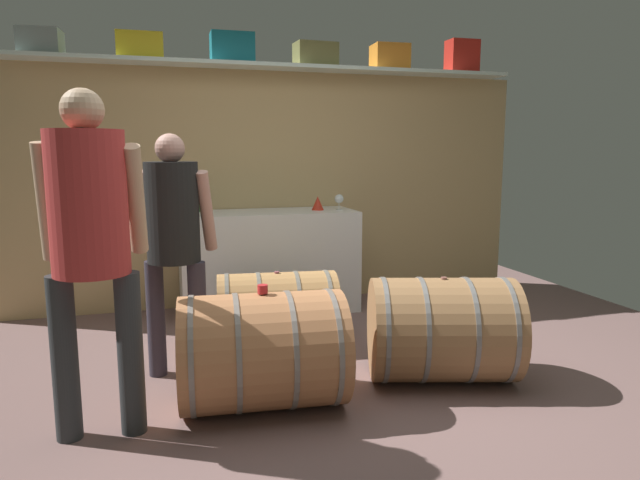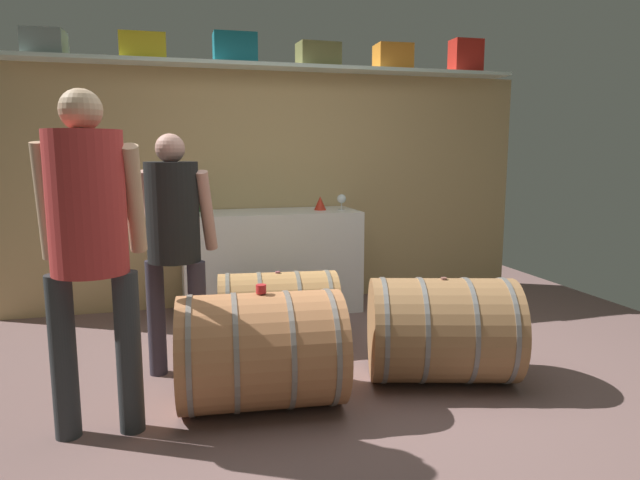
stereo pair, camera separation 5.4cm
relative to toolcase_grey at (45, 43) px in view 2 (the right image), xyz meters
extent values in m
cube|color=#745855|center=(1.88, -1.50, -2.28)|extent=(6.10, 7.61, 0.02)
cube|color=tan|center=(1.88, 0.15, -1.20)|extent=(4.90, 0.10, 2.13)
cube|color=silver|center=(1.88, 0.00, -0.12)|extent=(4.50, 0.40, 0.03)
cube|color=gray|center=(0.00, 0.00, 0.00)|extent=(0.33, 0.29, 0.20)
cube|color=yellow|center=(0.75, 0.00, 0.00)|extent=(0.37, 0.28, 0.21)
cube|color=#157081|center=(1.51, 0.00, 0.03)|extent=(0.37, 0.23, 0.25)
cube|color=olive|center=(2.25, 0.00, 0.01)|extent=(0.38, 0.25, 0.21)
cube|color=orange|center=(2.98, 0.00, 0.02)|extent=(0.34, 0.28, 0.23)
cube|color=red|center=(3.74, 0.00, 0.06)|extent=(0.29, 0.20, 0.31)
cube|color=white|center=(1.76, -0.21, -1.82)|extent=(1.54, 0.60, 0.90)
cylinder|color=#285628|center=(1.16, -0.06, -1.28)|extent=(0.07, 0.07, 0.18)
sphere|color=#285628|center=(1.16, -0.06, -1.18)|extent=(0.07, 0.07, 0.07)
cylinder|color=#285628|center=(1.16, -0.06, -1.13)|extent=(0.03, 0.03, 0.08)
cylinder|color=white|center=(2.40, -0.25, -1.37)|extent=(0.06, 0.06, 0.00)
cylinder|color=white|center=(2.40, -0.25, -1.34)|extent=(0.01, 0.01, 0.06)
sphere|color=white|center=(2.40, -0.25, -1.27)|extent=(0.08, 0.08, 0.08)
sphere|color=#5E092B|center=(2.40, -0.25, -1.28)|extent=(0.05, 0.05, 0.05)
cone|color=red|center=(2.21, -0.23, -1.31)|extent=(0.11, 0.11, 0.12)
cylinder|color=#B07147|center=(1.33, -2.12, -1.94)|extent=(0.96, 0.72, 0.64)
cylinder|color=gray|center=(0.96, -2.08, -1.94)|extent=(0.09, 0.65, 0.66)
cylinder|color=gray|center=(1.19, -2.10, -1.94)|extent=(0.09, 0.65, 0.66)
cylinder|color=gray|center=(1.48, -2.13, -1.94)|extent=(0.09, 0.65, 0.66)
cylinder|color=gray|center=(1.71, -2.15, -1.94)|extent=(0.09, 0.65, 0.66)
cylinder|color=#954843|center=(1.33, -2.12, -1.61)|extent=(0.04, 0.04, 0.01)
cylinder|color=#956A42|center=(2.48, -2.05, -1.94)|extent=(1.02, 0.86, 0.64)
cylinder|color=slate|center=(2.12, -1.95, -1.94)|extent=(0.21, 0.63, 0.65)
cylinder|color=slate|center=(2.34, -2.01, -1.94)|extent=(0.21, 0.63, 0.65)
cylinder|color=slate|center=(2.61, -2.09, -1.94)|extent=(0.21, 0.63, 0.65)
cylinder|color=slate|center=(2.83, -2.16, -1.94)|extent=(0.21, 0.63, 0.65)
cylinder|color=brown|center=(2.48, -2.05, -1.62)|extent=(0.04, 0.04, 0.01)
cylinder|color=#B5834D|center=(1.63, -1.15, -1.99)|extent=(0.92, 0.64, 0.54)
cylinder|color=slate|center=(1.27, -1.11, -1.99)|extent=(0.09, 0.55, 0.55)
cylinder|color=slate|center=(1.49, -1.14, -1.99)|extent=(0.09, 0.55, 0.55)
cylinder|color=slate|center=(1.76, -1.17, -1.99)|extent=(0.09, 0.55, 0.55)
cylinder|color=slate|center=(1.99, -1.20, -1.99)|extent=(0.09, 0.55, 0.55)
cylinder|color=#864852|center=(1.63, -1.15, -1.71)|extent=(0.04, 0.04, 0.01)
cylinder|color=red|center=(1.34, -2.12, -1.59)|extent=(0.06, 0.06, 0.05)
cylinder|color=#2C2F31|center=(0.65, -2.21, -1.85)|extent=(0.13, 0.13, 0.83)
cylinder|color=#2C2F31|center=(0.34, -2.19, -1.85)|extent=(0.13, 0.13, 0.83)
cylinder|color=#B3312F|center=(0.49, -2.20, -1.09)|extent=(0.36, 0.36, 0.69)
sphere|color=tan|center=(0.49, -2.20, -0.66)|extent=(0.20, 0.20, 0.20)
cylinder|color=tan|center=(0.71, -2.11, -1.09)|extent=(0.11, 0.30, 0.57)
cylinder|color=tan|center=(0.29, -2.08, -1.09)|extent=(0.10, 0.18, 0.59)
cylinder|color=#322D38|center=(1.03, -1.58, -1.90)|extent=(0.11, 0.11, 0.74)
cylinder|color=#322D38|center=(0.78, -1.47, -1.90)|extent=(0.11, 0.11, 0.74)
cylinder|color=black|center=(0.90, -1.52, -1.22)|extent=(0.32, 0.32, 0.61)
sphere|color=tan|center=(0.90, -1.52, -0.83)|extent=(0.18, 0.18, 0.18)
cylinder|color=tan|center=(1.11, -1.51, -1.22)|extent=(0.16, 0.24, 0.52)
cylinder|color=tan|center=(0.77, -1.36, -1.22)|extent=(0.16, 0.23, 0.52)
camera|label=1|loc=(0.78, -5.09, -0.84)|focal=31.89mm
camera|label=2|loc=(0.83, -5.11, -0.84)|focal=31.89mm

